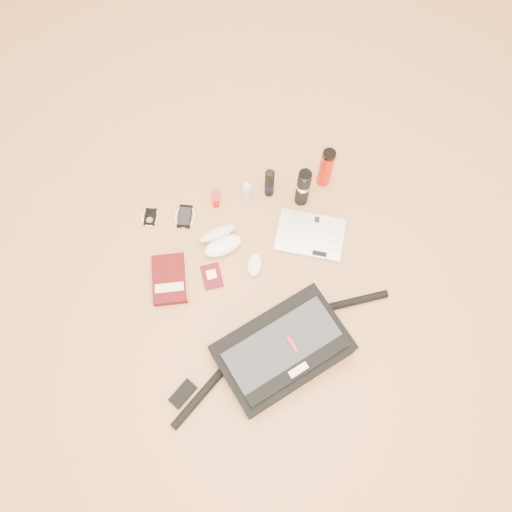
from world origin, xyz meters
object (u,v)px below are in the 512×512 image
Objects in this scene: messenger_bag at (282,350)px; thermos_black at (303,188)px; laptop at (310,235)px; thermos_red at (326,168)px; book at (170,279)px.

messenger_bag is 4.16× the size of thermos_black.
laptop is 1.50× the size of thermos_black.
book is at bearing -154.96° from thermos_red.
thermos_black is 0.99× the size of thermos_red.
laptop is (0.24, 0.49, -0.05)m from messenger_bag.
thermos_red is (0.36, 0.75, 0.05)m from messenger_bag.
thermos_red reaches higher than thermos_black.
laptop is 0.65m from book.
laptop is at bearing -114.67° from thermos_red.
messenger_bag is 0.72m from thermos_black.
thermos_black is (0.64, 0.28, 0.10)m from book.
book is 0.98× the size of thermos_red.
laptop is at bearing 43.47° from messenger_bag.
laptop is 1.49× the size of thermos_red.
thermos_black reaches higher than book.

